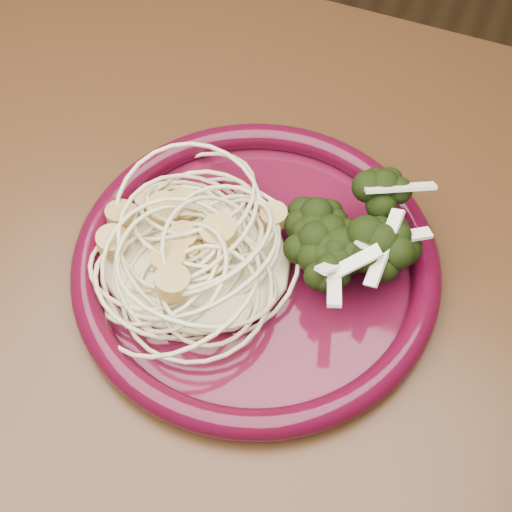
{
  "coord_description": "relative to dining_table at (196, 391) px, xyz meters",
  "views": [
    {
      "loc": [
        0.13,
        -0.2,
        1.21
      ],
      "look_at": [
        0.03,
        0.07,
        0.77
      ],
      "focal_mm": 50.0,
      "sensor_mm": 36.0,
      "label": 1
    }
  ],
  "objects": [
    {
      "name": "dining_table",
      "position": [
        0.0,
        0.0,
        0.0
      ],
      "size": [
        1.2,
        0.8,
        0.75
      ],
      "color": "#472814",
      "rests_on": "ground"
    },
    {
      "name": "dinner_plate",
      "position": [
        0.03,
        0.07,
        0.11
      ],
      "size": [
        0.35,
        0.35,
        0.02
      ],
      "rotation": [
        0.0,
        0.0,
        0.31
      ],
      "color": "#450A1C",
      "rests_on": "dining_table"
    },
    {
      "name": "spaghetti_pile",
      "position": [
        -0.02,
        0.06,
        0.12
      ],
      "size": [
        0.18,
        0.17,
        0.03
      ],
      "primitive_type": "ellipsoid",
      "rotation": [
        0.0,
        0.0,
        0.31
      ],
      "color": "beige",
      "rests_on": "dinner_plate"
    },
    {
      "name": "scallop_cluster",
      "position": [
        -0.02,
        0.06,
        0.16
      ],
      "size": [
        0.16,
        0.16,
        0.04
      ],
      "primitive_type": null,
      "rotation": [
        0.0,
        0.0,
        0.31
      ],
      "color": "tan",
      "rests_on": "spaghetti_pile"
    },
    {
      "name": "broccoli_pile",
      "position": [
        0.08,
        0.09,
        0.13
      ],
      "size": [
        0.13,
        0.17,
        0.05
      ],
      "primitive_type": "ellipsoid",
      "rotation": [
        0.0,
        0.0,
        0.31
      ],
      "color": "black",
      "rests_on": "dinner_plate"
    },
    {
      "name": "onion_garnish",
      "position": [
        0.08,
        0.09,
        0.16
      ],
      "size": [
        0.09,
        0.11,
        0.05
      ],
      "primitive_type": null,
      "rotation": [
        0.0,
        0.0,
        0.31
      ],
      "color": "white",
      "rests_on": "broccoli_pile"
    }
  ]
}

